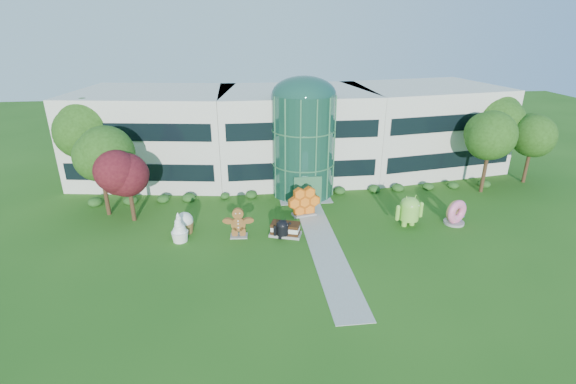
{
  "coord_description": "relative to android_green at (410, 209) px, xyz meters",
  "views": [
    {
      "loc": [
        -6.17,
        -26.47,
        16.07
      ],
      "look_at": [
        -2.21,
        6.0,
        2.6
      ],
      "focal_mm": 26.0,
      "sensor_mm": 36.0,
      "label": 1
    }
  ],
  "objects": [
    {
      "name": "building",
      "position": [
        -7.74,
        14.33,
        3.15
      ],
      "size": [
        46.0,
        15.0,
        9.3
      ],
      "primitive_type": null,
      "color": "beige",
      "rests_on": "ground"
    },
    {
      "name": "ground",
      "position": [
        -7.74,
        -3.67,
        -1.5
      ],
      "size": [
        140.0,
        140.0,
        0.0
      ],
      "primitive_type": "plane",
      "color": "#215114",
      "rests_on": "ground"
    },
    {
      "name": "android_green",
      "position": [
        0.0,
        0.0,
        0.0
      ],
      "size": [
        2.91,
        2.18,
        3.01
      ],
      "primitive_type": null,
      "rotation": [
        0.0,
        0.0,
        0.17
      ],
      "color": "#7BC840",
      "rests_on": "ground"
    },
    {
      "name": "trees_backdrop",
      "position": [
        -7.74,
        9.33,
        2.7
      ],
      "size": [
        52.0,
        8.0,
        8.4
      ],
      "primitive_type": null,
      "color": "#1F4110",
      "rests_on": "ground"
    },
    {
      "name": "tree_red",
      "position": [
        -23.24,
        3.83,
        1.5
      ],
      "size": [
        4.0,
        4.0,
        6.0
      ],
      "primitive_type": null,
      "color": "#3F0C14",
      "rests_on": "ground"
    },
    {
      "name": "honeycomb",
      "position": [
        -8.44,
        3.06,
        -0.3
      ],
      "size": [
        3.23,
        1.7,
        2.41
      ],
      "primitive_type": null,
      "rotation": [
        0.0,
        0.0,
        0.2
      ],
      "color": "orange",
      "rests_on": "ground"
    },
    {
      "name": "froyo",
      "position": [
        -18.83,
        -0.42,
        -0.29
      ],
      "size": [
        1.83,
        1.83,
        2.42
      ],
      "primitive_type": null,
      "rotation": [
        0.0,
        0.0,
        0.37
      ],
      "color": "white",
      "rests_on": "ground"
    },
    {
      "name": "donut",
      "position": [
        4.04,
        -0.14,
        -0.4
      ],
      "size": [
        2.36,
        1.78,
        2.21
      ],
      "primitive_type": null,
      "rotation": [
        0.0,
        0.0,
        0.41
      ],
      "color": "#E15595",
      "rests_on": "ground"
    },
    {
      "name": "gingerbread",
      "position": [
        -14.24,
        -0.25,
        -0.24
      ],
      "size": [
        2.79,
        1.23,
        2.52
      ],
      "primitive_type": null,
      "rotation": [
        0.0,
        0.0,
        -0.07
      ],
      "color": "brown",
      "rests_on": "ground"
    },
    {
      "name": "android_black",
      "position": [
        -10.8,
        -0.94,
        -0.59
      ],
      "size": [
        1.89,
        1.59,
        1.83
      ],
      "primitive_type": null,
      "rotation": [
        0.0,
        0.0,
        0.37
      ],
      "color": "black",
      "rests_on": "ground"
    },
    {
      "name": "cupcake",
      "position": [
        -18.57,
        0.97,
        -0.61
      ],
      "size": [
        1.91,
        1.91,
        1.79
      ],
      "primitive_type": null,
      "rotation": [
        0.0,
        0.0,
        0.35
      ],
      "color": "white",
      "rests_on": "ground"
    },
    {
      "name": "walkway",
      "position": [
        -7.74,
        -1.67,
        -1.48
      ],
      "size": [
        2.4,
        20.0,
        0.04
      ],
      "primitive_type": "cube",
      "color": "#9E9E93",
      "rests_on": "ground"
    },
    {
      "name": "atrium",
      "position": [
        -7.74,
        8.33,
        3.4
      ],
      "size": [
        6.0,
        6.0,
        9.8
      ],
      "primitive_type": "cylinder",
      "color": "#194738",
      "rests_on": "ground"
    },
    {
      "name": "ice_cream_sandwich",
      "position": [
        -10.52,
        -0.53,
        -0.95
      ],
      "size": [
        2.76,
        1.99,
        1.11
      ],
      "primitive_type": null,
      "rotation": [
        0.0,
        0.0,
        -0.33
      ],
      "color": "black",
      "rests_on": "ground"
    }
  ]
}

